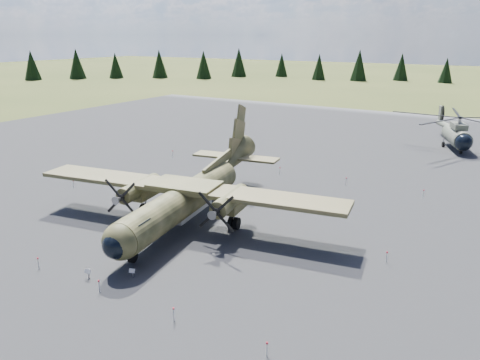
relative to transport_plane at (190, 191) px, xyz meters
The scene contains 8 objects.
ground 2.75m from the transport_plane, 57.93° to the left, with size 500.00×500.00×0.00m, color brown.
apron 10.98m from the transport_plane, 87.82° to the left, with size 120.00×120.00×0.04m, color #5B5C60.
transport_plane is the anchor object (origin of this frame).
helicopter_near 44.02m from the transport_plane, 68.48° to the left, with size 24.21×24.21×4.76m.
info_placard_left 12.18m from the transport_plane, 88.09° to the right, with size 0.46×0.27×0.68m.
info_placard_right 10.98m from the transport_plane, 74.64° to the right, with size 0.44×0.29×0.64m.
barrier_fence 2.21m from the transport_plane, 95.53° to the left, with size 33.12×29.62×0.85m.
treeline 3.26m from the transport_plane, 28.07° to the left, with size 308.06×308.51×10.97m.
Camera 1 is at (23.19, -31.30, 15.59)m, focal length 35.00 mm.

